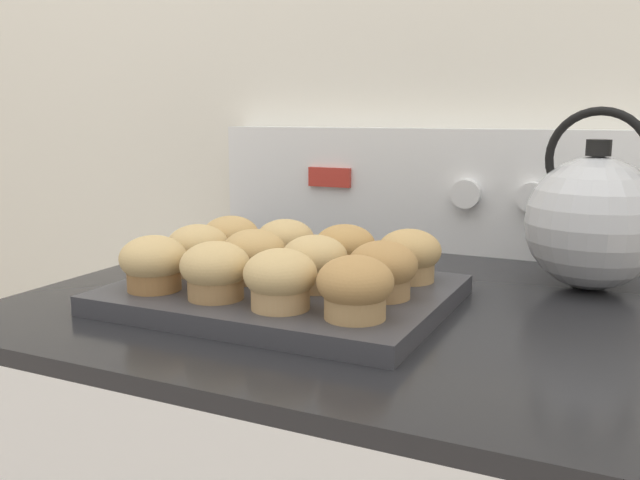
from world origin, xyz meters
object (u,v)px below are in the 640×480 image
object	(u,v)px
muffin_r0_c2	(280,279)
muffin_r2_c1	(285,243)
muffin_r0_c3	(355,288)
muffin_r1_c1	(254,256)
muffin_r2_c3	(409,255)
muffin_r1_c3	(383,270)
muffin_r1_c0	(198,250)
muffin_r1_c2	(315,263)
muffin_r0_c0	(154,263)
tea_kettle	(594,220)
muffin_r0_c1	(215,270)
muffin_r2_c2	(345,250)
muffin_r2_c0	(231,239)
muffin_pan	(284,294)

from	to	relation	value
muffin_r0_c2	muffin_r2_c1	bearing A→B (deg)	116.96
muffin_r0_c3	muffin_r1_c1	world-z (taller)	same
muffin_r2_c1	muffin_r2_c3	size ratio (longest dim) A/B	1.00
muffin_r1_c3	muffin_r2_c1	size ratio (longest dim) A/B	1.00
muffin_r1_c0	muffin_r1_c1	world-z (taller)	same
muffin_r0_c3	muffin_r1_c2	xyz separation A→B (m)	(-0.08, 0.08, 0.00)
muffin_r0_c0	tea_kettle	xyz separation A→B (m)	(0.44, 0.31, 0.03)
muffin_r1_c1	muffin_r1_c2	xyz separation A→B (m)	(0.08, -0.00, 0.00)
muffin_r0_c1	muffin_r1_c2	size ratio (longest dim) A/B	1.00
muffin_r0_c3	muffin_r2_c2	bearing A→B (deg)	116.58
muffin_r0_c1	muffin_r1_c0	size ratio (longest dim) A/B	1.00
muffin_r2_c0	muffin_r0_c1	bearing A→B (deg)	-62.23
muffin_r0_c1	tea_kettle	distance (m)	0.48
muffin_r0_c0	muffin_r2_c2	xyz separation A→B (m)	(0.16, 0.16, 0.00)
muffin_r1_c2	muffin_r2_c1	size ratio (longest dim) A/B	1.00
muffin_r1_c3	tea_kettle	size ratio (longest dim) A/B	0.33
muffin_r0_c2	muffin_pan	bearing A→B (deg)	116.49
muffin_r0_c1	muffin_r0_c3	distance (m)	0.16
muffin_r1_c2	muffin_r2_c2	world-z (taller)	same
muffin_r0_c2	muffin_r2_c3	distance (m)	0.19
muffin_r2_c0	tea_kettle	size ratio (longest dim) A/B	0.33
muffin_r0_c3	muffin_r1_c0	bearing A→B (deg)	160.56
muffin_r1_c2	muffin_r2_c1	xyz separation A→B (m)	(-0.09, 0.09, 0.00)
muffin_pan	muffin_r0_c3	distance (m)	0.16
muffin_r2_c0	muffin_r2_c3	size ratio (longest dim) A/B	1.00
muffin_r0_c1	muffin_r1_c3	size ratio (longest dim) A/B	1.00
muffin_r1_c1	muffin_r2_c2	distance (m)	0.11
muffin_r2_c0	muffin_r2_c1	xyz separation A→B (m)	(0.08, 0.01, 0.00)
muffin_r1_c1	muffin_r0_c2	bearing A→B (deg)	-46.40
muffin_pan	muffin_r1_c2	xyz separation A→B (m)	(0.04, -0.00, 0.04)
muffin_r1_c2	muffin_r2_c2	size ratio (longest dim) A/B	1.00
muffin_r0_c1	muffin_r1_c3	world-z (taller)	same
muffin_r0_c0	muffin_r1_c2	xyz separation A→B (m)	(0.16, 0.08, 0.00)
muffin_r2_c3	muffin_r1_c2	bearing A→B (deg)	-134.93
muffin_r0_c1	muffin_r2_c0	bearing A→B (deg)	117.77
muffin_r1_c0	muffin_r2_c2	size ratio (longest dim) A/B	1.00
muffin_r0_c2	muffin_r2_c0	bearing A→B (deg)	135.13
muffin_r0_c3	muffin_r1_c0	distance (m)	0.26
muffin_r2_c2	muffin_r2_c3	distance (m)	0.08
muffin_r1_c3	tea_kettle	bearing A→B (deg)	49.75
muffin_r1_c3	tea_kettle	xyz separation A→B (m)	(0.20, 0.23, 0.03)
muffin_r1_c1	muffin_r2_c1	distance (m)	0.08
muffin_r0_c3	muffin_r2_c0	world-z (taller)	same
tea_kettle	muffin_r2_c0	bearing A→B (deg)	-161.39
muffin_r0_c2	muffin_r0_c3	distance (m)	0.08
muffin_r1_c2	muffin_r2_c0	distance (m)	0.18
muffin_pan	muffin_r0_c0	distance (m)	0.15
muffin_pan	muffin_r0_c1	bearing A→B (deg)	-115.37
muffin_r0_c1	muffin_r2_c3	world-z (taller)	same
muffin_r1_c1	muffin_r2_c3	distance (m)	0.18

